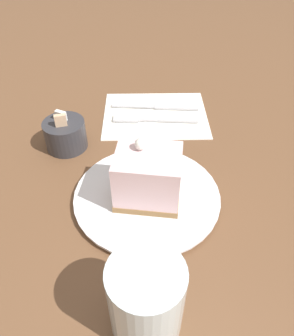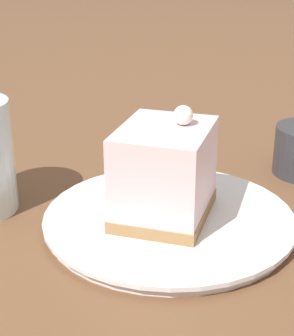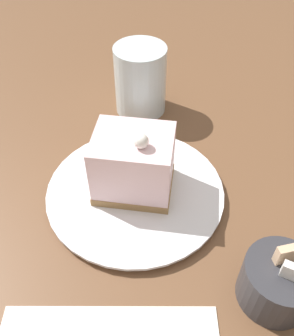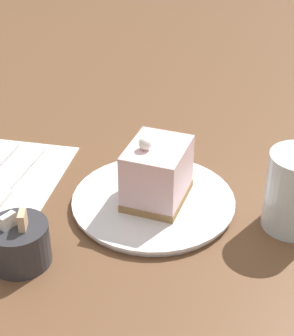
% 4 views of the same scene
% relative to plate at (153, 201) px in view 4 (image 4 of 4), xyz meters
% --- Properties ---
extents(ground_plane, '(4.00, 4.00, 0.00)m').
position_rel_plate_xyz_m(ground_plane, '(0.01, 0.04, -0.01)').
color(ground_plane, brown).
extents(plate, '(0.23, 0.23, 0.01)m').
position_rel_plate_xyz_m(plate, '(0.00, 0.00, 0.00)').
color(plate, white).
rests_on(plate, ground_plane).
extents(cake_slice, '(0.08, 0.10, 0.10)m').
position_rel_plate_xyz_m(cake_slice, '(-0.00, -0.00, 0.05)').
color(cake_slice, '#9E7547').
rests_on(cake_slice, plate).
extents(napkin, '(0.19, 0.23, 0.00)m').
position_rel_plate_xyz_m(napkin, '(0.24, -0.01, -0.01)').
color(napkin, white).
rests_on(napkin, ground_plane).
extents(fork, '(0.02, 0.17, 0.00)m').
position_rel_plate_xyz_m(fork, '(0.21, 0.01, -0.00)').
color(fork, silver).
rests_on(fork, napkin).
extents(sugar_bowl, '(0.08, 0.08, 0.08)m').
position_rel_plate_xyz_m(sugar_bowl, '(0.13, 0.15, 0.02)').
color(sugar_bowl, '#333338').
rests_on(sugar_bowl, ground_plane).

